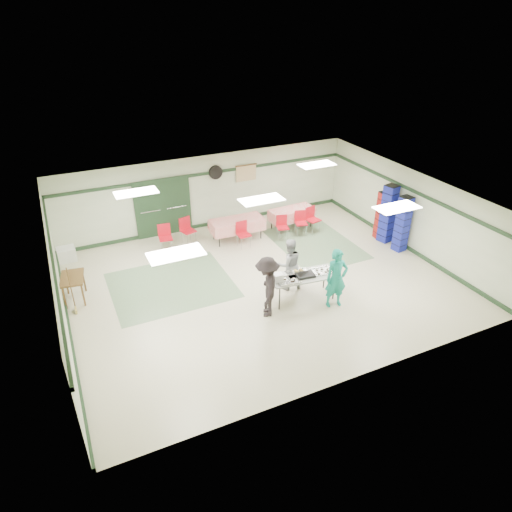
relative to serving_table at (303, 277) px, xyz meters
name	(u,v)px	position (x,y,z in m)	size (l,w,h in m)	color
floor	(261,282)	(-0.71, 1.25, -0.72)	(11.00, 11.00, 0.00)	#C1B89C
ceiling	(262,199)	(-0.71, 1.25, 1.98)	(11.00, 11.00, 0.00)	white
wall_back	(208,191)	(-0.71, 5.75, 0.63)	(11.00, 11.00, 0.00)	beige
wall_front	(354,332)	(-0.71, -3.25, 0.63)	(11.00, 11.00, 0.00)	beige
wall_left	(58,287)	(-6.21, 1.25, 0.63)	(9.00, 9.00, 0.00)	beige
wall_right	(410,210)	(4.79, 1.25, 0.63)	(9.00, 9.00, 0.00)	beige
trim_back	(207,173)	(-0.71, 5.72, 1.33)	(11.00, 0.06, 0.10)	#1C331D
baseboard_back	(210,224)	(-0.71, 5.72, -0.66)	(11.00, 0.06, 0.12)	#1C331D
trim_left	(53,262)	(-6.18, 1.25, 1.33)	(9.00, 0.06, 0.10)	#1C331D
baseboard_left	(70,329)	(-6.18, 1.25, -0.66)	(9.00, 0.06, 0.12)	#1C331D
trim_right	(413,191)	(4.76, 1.25, 1.33)	(9.00, 0.06, 0.10)	#1C331D
baseboard_right	(403,245)	(4.76, 1.25, -0.66)	(9.00, 0.06, 0.12)	#1C331D
green_patch_a	(171,285)	(-3.21, 2.25, -0.71)	(3.50, 3.00, 0.01)	gray
green_patch_b	(314,243)	(2.09, 2.75, -0.71)	(2.50, 3.50, 0.01)	gray
double_door_left	(150,210)	(-2.91, 5.69, 0.33)	(0.90, 0.06, 2.10)	#979997
double_door_right	(176,205)	(-1.96, 5.69, 0.33)	(0.90, 0.06, 2.10)	#979997
door_frame	(163,208)	(-2.44, 5.67, 0.33)	(2.00, 0.03, 2.15)	#1C331D
wall_fan	(216,172)	(-0.41, 5.69, 1.33)	(0.50, 0.50, 0.10)	black
scroll_banner	(246,173)	(0.79, 5.69, 1.13)	(0.80, 0.02, 0.60)	tan
serving_table	(303,277)	(0.00, 0.00, 0.00)	(1.97, 0.98, 0.76)	#B8B9B3
sheet_tray_right	(323,271)	(0.59, -0.06, 0.05)	(0.55, 0.42, 0.02)	silver
sheet_tray_mid	(298,274)	(-0.11, 0.10, 0.05)	(0.62, 0.47, 0.02)	silver
sheet_tray_left	(288,281)	(-0.53, -0.08, 0.05)	(0.58, 0.44, 0.02)	silver
baking_pan	(305,275)	(0.02, -0.07, 0.08)	(0.51, 0.32, 0.08)	black
foam_box_stack	(278,277)	(-0.77, 0.04, 0.16)	(0.25, 0.23, 0.23)	white
volunteer_teal	(336,278)	(0.64, -0.66, 0.14)	(0.63, 0.41, 1.72)	#138778
volunteer_grey	(289,264)	(-0.10, 0.66, 0.08)	(0.77, 0.60, 1.58)	gray
volunteer_dark	(267,287)	(-1.25, -0.24, 0.14)	(1.11, 0.64, 1.72)	black
dining_table_a	(292,214)	(1.98, 4.23, -0.15)	(1.71, 0.84, 0.77)	red
dining_table_b	(237,224)	(-0.22, 4.23, -0.15)	(1.90, 0.89, 0.77)	red
chair_a	(301,220)	(2.03, 3.66, -0.18)	(0.50, 0.50, 0.88)	red
chair_b	(282,224)	(1.28, 3.66, -0.20)	(0.48, 0.48, 0.84)	red
chair_c	(312,217)	(2.50, 3.67, -0.14)	(0.52, 0.52, 0.94)	red
chair_d	(243,231)	(-0.25, 3.66, -0.17)	(0.43, 0.43, 0.90)	red
chair_loose_a	(187,228)	(-1.91, 4.71, -0.14)	(0.54, 0.54, 0.93)	red
chair_loose_b	(165,235)	(-2.73, 4.52, -0.15)	(0.47, 0.47, 0.92)	red
crate_stack_blue_a	(403,224)	(4.44, 1.13, 0.25)	(0.37, 0.37, 1.94)	#19229A
crate_stack_red	(383,216)	(4.44, 2.14, 0.15)	(0.38, 0.38, 1.73)	maroon
crate_stack_blue_b	(388,214)	(4.44, 1.89, 0.32)	(0.40, 0.40, 2.07)	#19229A
printer_table	(72,280)	(-5.86, 2.66, -0.07)	(0.74, 1.02, 0.74)	brown
office_printer	(67,254)	(-5.86, 3.71, 0.23)	(0.50, 0.44, 0.40)	silver
broom	(71,289)	(-5.94, 2.09, 0.01)	(0.03, 0.03, 1.40)	brown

